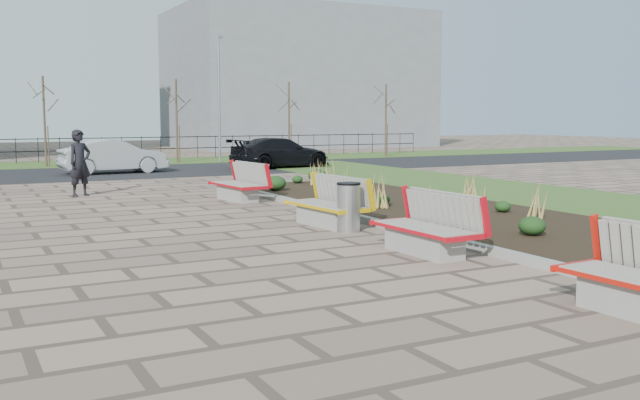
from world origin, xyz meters
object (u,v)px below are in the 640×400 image
litter_bin (348,208)px  car_black (280,153)px  pedestrian (80,163)px  lamp_east (219,100)px  bench_c (326,202)px  car_silver (113,156)px  bench_b (424,224)px  bench_d (237,182)px

litter_bin → car_black: 17.50m
pedestrian → lamp_east: 15.09m
lamp_east → car_black: bearing=-77.8°
bench_c → car_silver: bearing=88.8°
bench_b → lamp_east: (5.00, 23.84, 2.54)m
litter_bin → bench_b: bearing=-90.8°
bench_c → lamp_east: lamp_east is taller
bench_b → pedestrian: (-3.58, 11.61, 0.45)m
car_silver → car_black: car_silver is taller
bench_d → car_silver: bearing=90.4°
car_black → pedestrian: bearing=120.8°
bench_b → bench_d: (0.00, 8.54, 0.00)m
litter_bin → car_silver: 16.83m
bench_b → car_silver: 19.38m
pedestrian → car_silver: (2.52, 7.74, -0.25)m
bench_c → car_silver: 15.94m
litter_bin → car_silver: (-1.10, 16.79, 0.22)m
bench_d → car_silver: (-1.06, 10.81, 0.20)m
bench_c → litter_bin: size_ratio=2.19×
bench_c → car_black: car_black is taller
bench_b → bench_d: 8.54m
pedestrian → car_black: 12.14m
litter_bin → pedestrian: pedestrian is taller
litter_bin → car_silver: size_ratio=0.23×
bench_c → bench_b: bearing=-95.0°
lamp_east → litter_bin: bearing=-103.1°
car_silver → bench_d: bearing=-179.0°
litter_bin → lamp_east: bearing=76.9°
car_black → bench_b: bearing=155.7°
bench_b → lamp_east: size_ratio=0.35×
car_black → bench_c: bearing=152.1°
bench_c → car_black: 16.68m
bench_d → pedestrian: (-3.58, 3.07, 0.45)m
bench_c → litter_bin: 0.89m
car_silver → lamp_east: (6.06, 4.49, 2.34)m
bench_b → bench_c: bearing=88.3°
bench_d → pedestrian: bearing=134.1°
car_silver → lamp_east: lamp_east is taller
car_silver → lamp_east: size_ratio=0.68×
pedestrian → car_black: size_ratio=0.42×
litter_bin → car_black: (6.01, 16.43, 0.20)m
bench_b → pedestrian: pedestrian is taller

